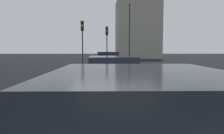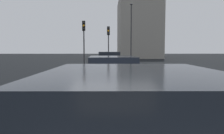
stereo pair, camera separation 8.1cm
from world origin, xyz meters
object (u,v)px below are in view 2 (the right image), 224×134
(car_navy_second, at_px, (112,76))
(traffic_light_near_right, at_px, (84,34))
(car_black_lead, at_px, (109,62))
(traffic_light_near_left, at_px, (108,38))
(street_lamp_kerbside, at_px, (131,28))

(car_navy_second, bearing_deg, traffic_light_near_right, 9.46)
(car_black_lead, distance_m, car_navy_second, 7.89)
(car_navy_second, bearing_deg, traffic_light_near_left, -1.58)
(traffic_light_near_left, bearing_deg, car_navy_second, 5.88)
(street_lamp_kerbside, bearing_deg, traffic_light_near_right, 149.44)
(traffic_light_near_right, bearing_deg, car_black_lead, 27.56)
(street_lamp_kerbside, bearing_deg, car_navy_second, 172.03)
(traffic_light_near_right, distance_m, street_lamp_kerbside, 10.53)
(traffic_light_near_right, bearing_deg, car_navy_second, 7.89)
(traffic_light_near_right, bearing_deg, street_lamp_kerbside, 145.69)
(traffic_light_near_right, xyz_separation_m, street_lamp_kerbside, (8.98, -5.30, 1.46))
(car_black_lead, bearing_deg, car_navy_second, 179.49)
(traffic_light_near_right, height_order, street_lamp_kerbside, street_lamp_kerbside)
(car_navy_second, distance_m, traffic_light_near_left, 14.81)
(car_navy_second, xyz_separation_m, traffic_light_near_right, (11.69, 2.41, 2.39))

